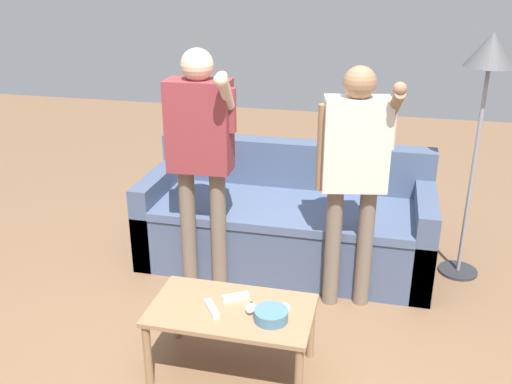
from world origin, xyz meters
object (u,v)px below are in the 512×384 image
(player_left, at_px, (200,144))
(game_remote_wand_spare, at_px, (276,311))
(game_remote_nunchuk, at_px, (251,308))
(floor_lamp, at_px, (488,71))
(game_remote_wand_far, at_px, (236,297))
(couch, at_px, (287,222))
(coffee_table, at_px, (232,317))
(snack_bowl, at_px, (271,315))
(player_right, at_px, (355,163))
(game_remote_wand_near, at_px, (212,309))

(player_left, relative_size, game_remote_wand_spare, 11.44)
(game_remote_nunchuk, relative_size, floor_lamp, 0.05)
(game_remote_wand_far, height_order, game_remote_wand_spare, same)
(couch, height_order, game_remote_wand_spare, couch)
(coffee_table, relative_size, player_left, 0.53)
(coffee_table, bearing_deg, floor_lamp, 46.91)
(floor_lamp, bearing_deg, coffee_table, -133.09)
(coffee_table, distance_m, player_left, 1.17)
(snack_bowl, bearing_deg, game_remote_wand_spare, 76.98)
(player_right, xyz_separation_m, game_remote_wand_far, (-0.56, -0.75, -0.57))
(snack_bowl, bearing_deg, game_remote_nunchuk, 156.50)
(coffee_table, xyz_separation_m, floor_lamp, (1.34, 1.43, 1.13))
(couch, bearing_deg, game_remote_wand_spare, -82.03)
(game_remote_wand_near, bearing_deg, player_right, 53.63)
(player_right, height_order, game_remote_wand_spare, player_right)
(player_right, distance_m, player_left, 0.99)
(snack_bowl, relative_size, floor_lamp, 0.10)
(player_right, bearing_deg, coffee_table, -123.64)
(coffee_table, distance_m, floor_lamp, 2.26)
(coffee_table, distance_m, player_right, 1.20)
(game_remote_wand_near, bearing_deg, game_remote_nunchuk, 11.76)
(game_remote_wand_far, xyz_separation_m, game_remote_wand_spare, (0.24, -0.08, -0.00))
(game_remote_wand_far, bearing_deg, floor_lamp, 45.04)
(floor_lamp, distance_m, game_remote_wand_spare, 2.08)
(couch, height_order, game_remote_wand_near, couch)
(coffee_table, height_order, game_remote_wand_far, game_remote_wand_far)
(coffee_table, distance_m, game_remote_nunchuk, 0.14)
(player_left, bearing_deg, coffee_table, -62.80)
(coffee_table, bearing_deg, game_remote_wand_near, -152.97)
(snack_bowl, distance_m, floor_lamp, 2.13)
(floor_lamp, bearing_deg, game_remote_wand_near, -134.11)
(couch, height_order, game_remote_wand_far, couch)
(coffee_table, height_order, game_remote_wand_near, game_remote_wand_near)
(couch, distance_m, game_remote_nunchuk, 1.37)
(snack_bowl, height_order, floor_lamp, floor_lamp)
(snack_bowl, xyz_separation_m, floor_lamp, (1.11, 1.49, 1.05))
(floor_lamp, distance_m, player_left, 1.92)
(game_remote_nunchuk, xyz_separation_m, game_remote_wand_far, (-0.11, 0.10, -0.01))
(coffee_table, xyz_separation_m, game_remote_wand_near, (-0.10, -0.05, 0.07))
(game_remote_wand_far, bearing_deg, game_remote_wand_near, -124.46)
(snack_bowl, height_order, game_remote_nunchuk, snack_bowl)
(player_left, xyz_separation_m, game_remote_wand_near, (0.34, -0.90, -0.62))
(floor_lamp, bearing_deg, game_remote_nunchuk, -130.54)
(game_remote_nunchuk, bearing_deg, game_remote_wand_far, 139.29)
(coffee_table, relative_size, game_remote_wand_near, 5.73)
(game_remote_nunchuk, height_order, game_remote_wand_spare, game_remote_nunchuk)
(game_remote_nunchuk, relative_size, game_remote_wand_spare, 0.61)
(couch, height_order, snack_bowl, couch)
(coffee_table, bearing_deg, snack_bowl, -14.18)
(coffee_table, bearing_deg, game_remote_nunchuk, -3.10)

